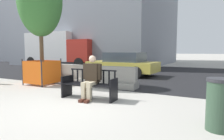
% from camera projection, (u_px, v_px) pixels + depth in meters
% --- Properties ---
extents(ground_plane, '(200.00, 200.00, 0.00)m').
position_uv_depth(ground_plane, '(63.00, 108.00, 5.10)').
color(ground_plane, '#B7B2A8').
extents(street_asphalt, '(120.00, 12.00, 0.01)m').
position_uv_depth(street_asphalt, '(156.00, 73.00, 12.76)').
color(street_asphalt, black).
rests_on(street_asphalt, ground).
extents(street_bench, '(1.72, 0.63, 0.88)m').
position_uv_depth(street_bench, '(89.00, 86.00, 6.05)').
color(street_bench, black).
rests_on(street_bench, ground).
extents(seated_person, '(0.59, 0.74, 1.31)m').
position_uv_depth(seated_person, '(91.00, 77.00, 5.93)').
color(seated_person, '#2D2319').
rests_on(seated_person, ground).
extents(jersey_barrier_centre, '(2.03, 0.78, 0.84)m').
position_uv_depth(jersey_barrier_centre, '(112.00, 79.00, 7.90)').
color(jersey_barrier_centre, gray).
rests_on(jersey_barrier_centre, ground).
extents(jersey_barrier_left, '(2.01, 0.70, 0.84)m').
position_uv_depth(jersey_barrier_left, '(71.00, 75.00, 9.02)').
color(jersey_barrier_left, '#ADA89E').
rests_on(jersey_barrier_left, ground).
extents(street_tree, '(1.85, 1.85, 5.13)m').
position_uv_depth(street_tree, '(40.00, 0.00, 8.34)').
color(street_tree, brown).
rests_on(street_tree, ground).
extents(construction_fence, '(1.17, 1.17, 1.11)m').
position_uv_depth(construction_fence, '(42.00, 72.00, 8.63)').
color(construction_fence, '#2D2D33').
rests_on(construction_fence, ground).
extents(car_taxi_near, '(4.12, 2.07, 1.36)m').
position_uv_depth(car_taxi_near, '(123.00, 64.00, 11.72)').
color(car_taxi_near, '#DBC64C').
rests_on(car_taxi_near, ground).
extents(delivery_truck, '(6.84, 2.45, 3.05)m').
position_uv_depth(delivery_truck, '(60.00, 48.00, 17.75)').
color(delivery_truck, '#B2281E').
rests_on(delivery_truck, ground).
extents(trash_bin, '(0.48, 0.48, 0.96)m').
position_uv_depth(trash_bin, '(220.00, 105.00, 3.61)').
color(trash_bin, '#334C38').
rests_on(trash_bin, ground).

